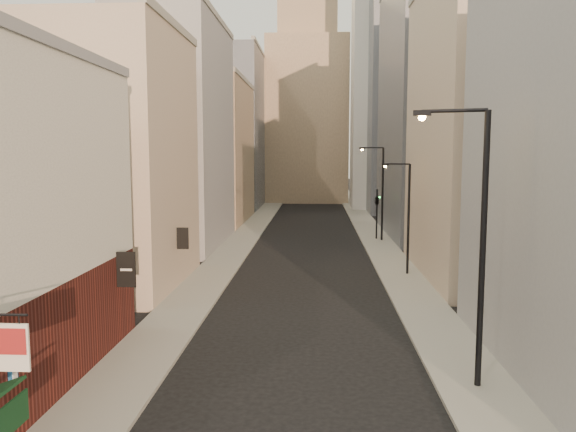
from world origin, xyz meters
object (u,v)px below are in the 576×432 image
at_px(clock_tower, 308,101).
at_px(streetlamp_near, 476,232).
at_px(white_tower, 379,86).
at_px(traffic_light_right, 377,200).
at_px(streetlamp_mid, 406,212).
at_px(streetlamp_far, 380,188).

distance_m(clock_tower, streetlamp_near, 82.16).
xyz_separation_m(white_tower, traffic_light_right, (-3.44, -32.11, -14.69)).
bearing_deg(streetlamp_mid, traffic_light_right, 115.54).
height_order(white_tower, traffic_light_right, white_tower).
xyz_separation_m(streetlamp_near, streetlamp_mid, (0.56, 18.93, -1.27)).
height_order(streetlamp_mid, traffic_light_right, streetlamp_mid).
bearing_deg(clock_tower, streetlamp_far, -80.64).
distance_m(clock_tower, streetlamp_mid, 63.90).
distance_m(streetlamp_mid, traffic_light_right, 15.94).
bearing_deg(white_tower, clock_tower, 128.16).
distance_m(white_tower, streetlamp_mid, 50.18).
height_order(clock_tower, white_tower, clock_tower).
xyz_separation_m(white_tower, streetlamp_far, (-3.26, -32.98, -13.44)).
xyz_separation_m(clock_tower, streetlamp_near, (7.26, -80.97, -11.92)).
relative_size(white_tower, streetlamp_mid, 5.34).
bearing_deg(white_tower, streetlamp_mid, -93.78).
relative_size(clock_tower, streetlamp_near, 4.49).
distance_m(streetlamp_near, streetlamp_far, 34.00).
bearing_deg(traffic_light_right, streetlamp_mid, 98.12).
bearing_deg(streetlamp_near, streetlamp_far, 106.22).
height_order(clock_tower, streetlamp_near, clock_tower).
distance_m(white_tower, streetlamp_far, 35.76).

